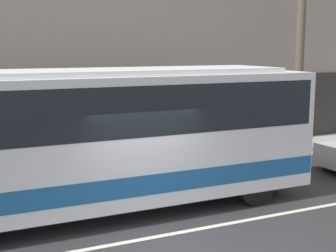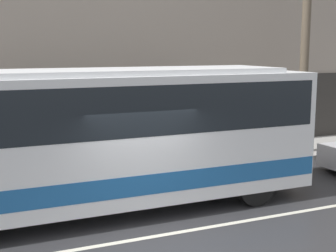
{
  "view_description": "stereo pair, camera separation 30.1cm",
  "coord_description": "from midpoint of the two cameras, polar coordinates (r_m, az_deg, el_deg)",
  "views": [
    {
      "loc": [
        -3.65,
        -8.32,
        3.82
      ],
      "look_at": [
        1.11,
        1.93,
        1.93
      ],
      "focal_mm": 50.0,
      "sensor_mm": 36.0,
      "label": 1
    },
    {
      "loc": [
        -3.38,
        -8.45,
        3.82
      ],
      "look_at": [
        1.11,
        1.93,
        1.93
      ],
      "focal_mm": 50.0,
      "sensor_mm": 36.0,
      "label": 2
    }
  ],
  "objects": [
    {
      "name": "lane_stripe",
      "position": [
        9.86,
        -2.04,
        -13.29
      ],
      "size": [
        54.0,
        0.14,
        0.01
      ],
      "color": "beige",
      "rests_on": "ground_plane"
    },
    {
      "name": "sidewalk",
      "position": [
        14.71,
        -10.28,
        -5.42
      ],
      "size": [
        60.0,
        2.8,
        0.15
      ],
      "color": "#A09E99",
      "rests_on": "ground_plane"
    },
    {
      "name": "transit_bus",
      "position": [
        10.87,
        -9.46,
        -0.91
      ],
      "size": [
        10.57,
        2.51,
        3.35
      ],
      "color": "white",
      "rests_on": "ground_plane"
    },
    {
      "name": "utility_pole_near",
      "position": [
        17.11,
        15.41,
        11.67
      ],
      "size": [
        0.3,
        0.3,
        8.84
      ],
      "color": "brown",
      "rests_on": "sidewalk"
    },
    {
      "name": "ground_plane",
      "position": [
        9.86,
        -2.04,
        -13.31
      ],
      "size": [
        60.0,
        60.0,
        0.0
      ],
      "primitive_type": "plane",
      "color": "#2D2D30"
    }
  ]
}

